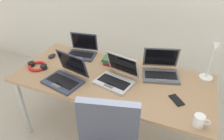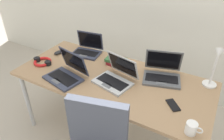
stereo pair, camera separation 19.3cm
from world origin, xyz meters
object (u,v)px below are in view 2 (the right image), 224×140
laptop_front_right (116,77)px  laptop_center (162,73)px  computer_mouse (58,53)px  laptop_front_left (87,49)px  desk_lamp (214,68)px  laptop_by_keyboard (66,73)px  cell_phone (173,105)px  headphones (43,62)px  book_stack (116,61)px  coffee_mug (191,128)px

laptop_front_right → laptop_center: bearing=37.0°
computer_mouse → laptop_front_left: bearing=43.5°
desk_lamp → laptop_by_keyboard: (-1.16, -0.48, -0.15)m
laptop_center → computer_mouse: 1.14m
laptop_center → cell_phone: bearing=-58.5°
laptop_center → computer_mouse: laptop_center is taller
laptop_by_keyboard → cell_phone: laptop_by_keyboard is taller
laptop_by_keyboard → laptop_front_left: bearing=101.9°
desk_lamp → cell_phone: size_ratio=2.94×
computer_mouse → cell_phone: 1.35m
cell_phone → laptop_front_right: bearing=131.0°
laptop_center → cell_phone: 0.38m
headphones → book_stack: bearing=27.8°
computer_mouse → headphones: size_ratio=0.45×
laptop_front_left → coffee_mug: size_ratio=2.89×
cell_phone → headphones: headphones is taller
laptop_front_left → headphones: (-0.28, -0.40, -0.03)m
laptop_front_left → cell_phone: (1.06, -0.39, -0.04)m
laptop_by_keyboard → laptop_front_left: size_ratio=1.17×
laptop_front_left → headphones: size_ratio=1.52×
laptop_by_keyboard → headphones: 0.39m
laptop_center → headphones: bearing=-163.7°
desk_lamp → laptop_front_left: bearing=179.8°
desk_lamp → laptop_front_right: desk_lamp is taller
laptop_front_right → computer_mouse: 0.81m
desk_lamp → computer_mouse: desk_lamp is taller
headphones → cell_phone: bearing=0.6°
laptop_front_right → headphones: laptop_front_right is taller
laptop_center → headphones: laptop_center is taller
laptop_center → headphones: size_ratio=1.85×
laptop_by_keyboard → book_stack: size_ratio=1.81×
laptop_front_right → laptop_center: laptop_center is taller
desk_lamp → laptop_center: (-0.40, -0.06, -0.15)m
computer_mouse → desk_lamp: bearing=16.9°
desk_lamp → cell_phone: 0.47m
headphones → coffee_mug: (1.52, -0.19, 0.03)m
computer_mouse → laptop_by_keyboard: bearing=-29.1°
laptop_by_keyboard → cell_phone: 0.96m
laptop_front_left → headphones: bearing=-125.1°
laptop_by_keyboard → desk_lamp: bearing=22.5°
laptop_by_keyboard → headphones: bearing=167.5°
laptop_front_left → coffee_mug: 1.37m
desk_lamp → laptop_front_right: (-0.74, -0.32, -0.15)m
desk_lamp → laptop_front_left: (-1.26, 0.00, -0.15)m
laptop_front_right → computer_mouse: (-0.79, 0.15, -0.03)m
book_stack → desk_lamp: bearing=3.0°
desk_lamp → laptop_front_left: desk_lamp is taller
headphones → laptop_by_keyboard: bearing=-12.5°
laptop_front_left → cell_phone: bearing=-20.0°
laptop_center → book_stack: laptop_center is taller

